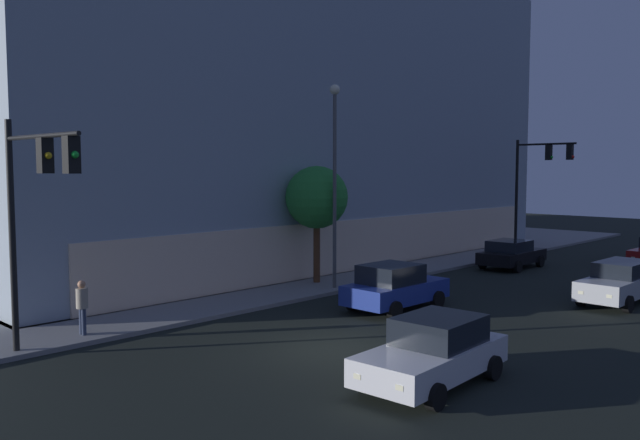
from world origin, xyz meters
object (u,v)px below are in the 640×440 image
traffic_light_far_corner (537,173)px  car_white (434,351)px  traffic_light_near_corner (34,192)px  pedestrian_waiting (82,303)px  car_blue (394,287)px  sidewalk_tree (317,198)px  car_silver (620,282)px  street_lamp_sidewalk (335,163)px  car_black (511,254)px  modern_building (193,107)px

traffic_light_far_corner → car_white: traffic_light_far_corner is taller
traffic_light_near_corner → pedestrian_waiting: 4.43m
car_white → car_blue: (6.06, 5.81, 0.05)m
sidewalk_tree → car_silver: (5.48, -11.33, -3.14)m
car_white → street_lamp_sidewalk: bearing=53.9°
car_white → traffic_light_near_corner: bearing=125.8°
car_blue → car_white: bearing=-136.3°
street_lamp_sidewalk → sidewalk_tree: (0.42, 1.48, -1.57)m
traffic_light_near_corner → car_black: (24.67, -0.90, -3.88)m
traffic_light_near_corner → sidewalk_tree: traffic_light_near_corner is taller
traffic_light_near_corner → pedestrian_waiting: bearing=40.6°
pedestrian_waiting → car_blue: bearing=-23.5°
traffic_light_far_corner → traffic_light_near_corner: bearing=-179.5°
car_black → traffic_light_far_corner: bearing=12.3°
sidewalk_tree → pedestrian_waiting: size_ratio=3.11×
modern_building → car_blue: bearing=-106.5°
car_white → car_blue: car_blue is taller
traffic_light_near_corner → street_lamp_sidewalk: (13.33, 1.54, 0.90)m
street_lamp_sidewalk → sidewalk_tree: bearing=74.1°
modern_building → car_black: 23.17m
street_lamp_sidewalk → car_black: (11.34, -2.44, -4.78)m
car_white → car_black: size_ratio=1.02×
modern_building → street_lamp_sidewalk: (-5.43, -18.17, -4.00)m
street_lamp_sidewalk → car_blue: size_ratio=2.03×
street_lamp_sidewalk → sidewalk_tree: 2.20m
traffic_light_far_corner → street_lamp_sidewalk: street_lamp_sidewalk is taller
sidewalk_tree → car_silver: size_ratio=1.10×
car_black → modern_building: bearing=106.0°
street_lamp_sidewalk → car_white: (-7.25, -9.96, -4.74)m
street_lamp_sidewalk → pedestrian_waiting: street_lamp_sidewalk is taller
traffic_light_near_corner → car_white: size_ratio=1.44×
pedestrian_waiting → traffic_light_far_corner: bearing=-3.1°
sidewalk_tree → car_black: (10.92, -3.92, -3.21)m
pedestrian_waiting → car_blue: (10.09, -4.38, -0.29)m
car_white → sidewalk_tree: bearing=56.2°
traffic_light_far_corner → pedestrian_waiting: (-27.89, 1.51, -3.91)m
car_silver → car_black: car_silver is taller
street_lamp_sidewalk → car_blue: 6.37m
traffic_light_near_corner → car_silver: traffic_light_near_corner is taller
street_lamp_sidewalk → car_white: 13.20m
car_white → car_blue: size_ratio=1.05×
sidewalk_tree → car_blue: size_ratio=1.23×
car_white → modern_building: bearing=65.7°
traffic_light_far_corner → car_silver: (-10.71, -8.57, -4.22)m
car_silver → street_lamp_sidewalk: bearing=120.9°
car_blue → sidewalk_tree: bearing=74.1°
pedestrian_waiting → car_blue: size_ratio=0.39×
traffic_light_near_corner → car_black: traffic_light_near_corner is taller
traffic_light_far_corner → car_white: 25.75m
street_lamp_sidewalk → car_white: street_lamp_sidewalk is taller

